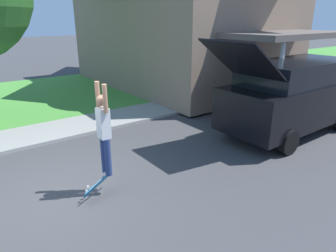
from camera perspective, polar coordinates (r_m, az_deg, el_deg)
ground_plane at (r=6.87m, az=-20.81°, el=-11.78°), size 120.00×120.00×0.00m
lawn at (r=15.99m, az=-8.56°, el=7.30°), size 10.00×80.00×0.08m
sidewalk at (r=12.39m, az=1.25°, el=3.89°), size 1.80×80.00×0.10m
suv_parked at (r=10.08m, az=22.66°, el=5.56°), size 2.16×5.66×2.99m
skateboarder at (r=5.99m, az=-12.12°, el=-0.58°), size 0.41×0.22×1.89m
skateboard at (r=6.36m, az=-13.18°, el=-10.57°), size 0.39×0.73×0.37m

